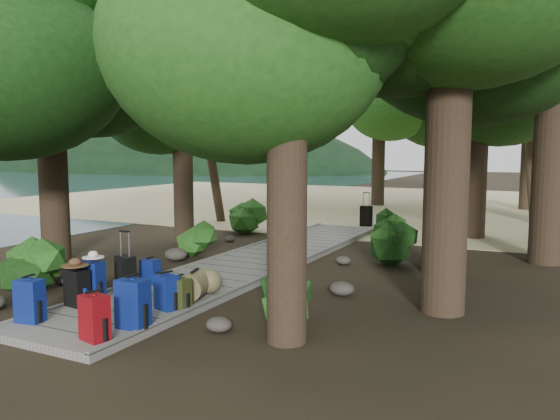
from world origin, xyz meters
The scene contains 46 objects.
ground centered at (0.00, 0.00, 0.00)m, with size 120.00×120.00×0.00m, color #2E2417.
sand_beach centered at (0.00, 16.00, 0.01)m, with size 40.00×22.00×0.02m, color tan.
water_bay centered at (-32.00, 25.00, 0.00)m, with size 50.00×60.00×0.02m, color #25454D.
distant_hill centered at (-40.00, 48.00, 0.00)m, with size 32.00×16.00×12.00m, color black.
boardwalk centered at (0.00, 1.00, 0.06)m, with size 2.00×12.00×0.12m, color slate.
backpack_left_a centered at (-0.71, -4.43, 0.46)m, with size 0.36×0.25×0.68m, color navy, non-canonical shape.
backpack_left_b centered at (-0.73, -3.55, 0.44)m, with size 0.35×0.25×0.64m, color black, non-canonical shape.
backpack_left_c centered at (-0.73, -3.26, 0.48)m, with size 0.39×0.28×0.72m, color navy, non-canonical shape.
backpack_left_d centered at (-0.68, -1.87, 0.36)m, with size 0.32×0.23×0.48m, color navy, non-canonical shape.
backpack_right_a centered at (0.67, -4.58, 0.45)m, with size 0.36×0.26×0.65m, color maroon, non-canonical shape.
backpack_right_b centered at (0.78, -3.98, 0.49)m, with size 0.42×0.29×0.75m, color navy, non-canonical shape.
backpack_right_c centered at (0.64, -3.07, 0.42)m, with size 0.35×0.25×0.59m, color navy, non-canonical shape.
backpack_right_d centered at (0.76, -2.93, 0.38)m, with size 0.34×0.24×0.52m, color #323C18, non-canonical shape.
duffel_right_khaki centered at (0.64, -2.33, 0.34)m, with size 0.43×0.65×0.43m, color olive, non-canonical shape.
suitcase_on_boardwalk centered at (-0.80, -2.38, 0.41)m, with size 0.37×0.21×0.58m, color black, non-canonical shape.
lone_suitcase_on_sand centered at (0.32, 7.96, 0.36)m, with size 0.43×0.25×0.68m, color black, non-canonical shape.
hat_brown centered at (-0.73, -3.57, 0.83)m, with size 0.42×0.42×0.13m, color #51351E, non-canonical shape.
hat_white centered at (-0.67, -3.25, 0.90)m, with size 0.34×0.34×0.11m, color silver, non-canonical shape.
kayak centered at (-3.43, 9.34, 0.18)m, with size 0.71×3.24×0.32m, color #A00D16.
sun_lounger centered at (3.31, 9.50, 0.31)m, with size 0.57×1.78×0.57m, color silver, non-canonical shape.
tree_right_a centered at (2.76, -3.23, 3.79)m, with size 4.55×4.55×7.58m, color black, non-canonical shape.
tree_right_c centered at (3.77, 1.95, 4.57)m, with size 5.28×5.28×9.14m, color black, non-canonical shape.
tree_right_d centered at (5.79, 3.97, 5.25)m, with size 5.73×5.73×10.50m, color black, non-canonical shape.
tree_right_e centered at (3.85, 7.08, 4.82)m, with size 5.36×5.36×9.64m, color black, non-canonical shape.
tree_left_b centered at (-4.44, -0.68, 4.66)m, with size 5.18×5.18×9.32m, color black, non-canonical shape.
tree_left_c centered at (-3.34, 2.77, 3.94)m, with size 4.53×4.53×7.89m, color black, non-canonical shape.
tree_back_a centered at (-1.37, 15.09, 4.25)m, with size 4.91×4.91×8.50m, color black, non-canonical shape.
tree_back_b centered at (2.05, 16.19, 5.07)m, with size 5.68×5.68×10.15m, color black, non-canonical shape.
tree_back_c centered at (4.95, 16.17, 4.85)m, with size 5.39×5.39×9.70m, color black, non-canonical shape.
tree_back_d centered at (-5.89, 14.73, 3.86)m, with size 4.63×4.63×7.71m, color black, non-canonical shape.
palm_right_a centered at (3.46, 6.44, 4.23)m, with size 4.96×4.96×8.46m, color #153910, non-canonical shape.
palm_right_b centered at (5.36, 11.67, 4.50)m, with size 4.65×4.65×8.99m, color #153910, non-canonical shape.
palm_right_c centered at (2.55, 12.71, 3.95)m, with size 4.97×4.97×7.91m, color #153910, non-canonical shape.
palm_left_a centered at (-4.99, 6.82, 3.43)m, with size 4.31×4.31×6.86m, color #153910, non-canonical shape.
rock_left_b centered at (-2.42, -2.33, 0.09)m, with size 0.32×0.29×0.18m, color #4C473F, non-canonical shape.
rock_left_c centered at (-1.88, 0.47, 0.15)m, with size 0.54×0.49×0.30m, color #4C473F, non-canonical shape.
rock_left_d centered at (-2.17, 3.29, 0.09)m, with size 0.31×0.28×0.17m, color #4C473F, non-canonical shape.
rock_right_a centered at (1.74, -3.31, 0.10)m, with size 0.38×0.34×0.21m, color #4C473F, non-canonical shape.
rock_right_b centered at (2.62, -0.70, 0.12)m, with size 0.44×0.40×0.24m, color #4C473F, non-canonical shape.
rock_right_c centered at (1.74, 1.79, 0.09)m, with size 0.34×0.31×0.19m, color #4C473F, non-canonical shape.
shrub_left_a centered at (-2.43, -2.97, 0.47)m, with size 1.05×1.05×0.95m, color #1B4D17, non-canonical shape.
shrub_left_b centered at (-1.71, 1.10, 0.39)m, with size 0.87×0.87×0.79m, color #1B4D17, non-canonical shape.
shrub_left_c centered at (-2.60, 4.93, 0.48)m, with size 1.07×1.07×0.96m, color #1B4D17, non-canonical shape.
shrub_right_a centered at (2.56, -2.74, 0.40)m, with size 0.90×0.90×0.81m, color #1B4D17, non-canonical shape.
shrub_right_b centered at (2.72, 2.20, 0.51)m, with size 1.13×1.13×1.02m, color #1B4D17, non-canonical shape.
shrub_right_c centered at (1.75, 5.59, 0.41)m, with size 0.92×0.92×0.83m, color #1B4D17, non-canonical shape.
Camera 1 is at (5.83, -9.60, 2.54)m, focal length 35.00 mm.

